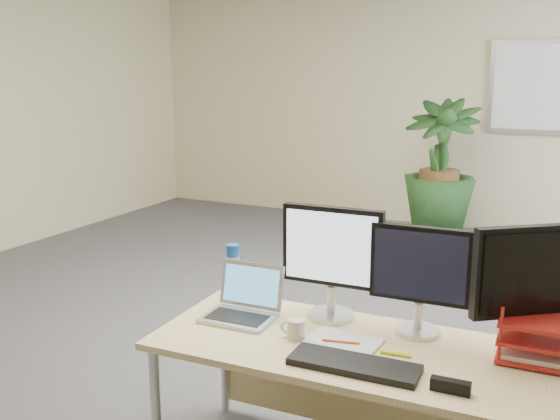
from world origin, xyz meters
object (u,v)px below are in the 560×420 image
at_px(monitor_left, 332,255).
at_px(laptop, 244,303).
at_px(floor_plant, 440,170).
at_px(desk, 360,366).
at_px(monitor_right, 420,273).

height_order(monitor_left, laptop, monitor_left).
relative_size(floor_plant, monitor_left, 2.96).
bearing_deg(floor_plant, laptop, -90.75).
xyz_separation_m(desk, monitor_left, (-0.19, 0.15, 0.42)).
xyz_separation_m(floor_plant, monitor_right, (0.70, -3.79, 0.15)).
relative_size(monitor_left, laptop, 1.60).
distance_m(desk, laptop, 0.58).
bearing_deg(desk, monitor_right, 35.62).
relative_size(desk, laptop, 5.23).
bearing_deg(laptop, monitor_right, 11.09).
distance_m(desk, monitor_right, 0.47).
bearing_deg(desk, floor_plant, 97.26).
relative_size(floor_plant, laptop, 4.72).
bearing_deg(desk, monitor_left, 142.45).
relative_size(floor_plant, monitor_right, 3.23).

